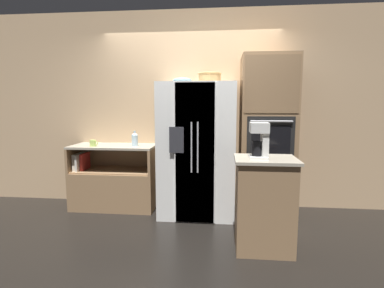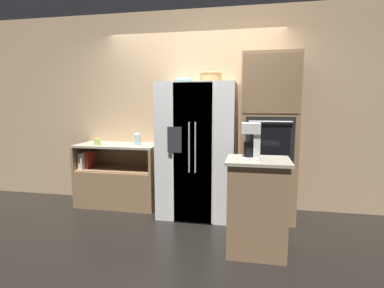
# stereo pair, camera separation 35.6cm
# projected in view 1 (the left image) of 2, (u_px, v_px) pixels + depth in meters

# --- Properties ---
(ground_plane) EXTENTS (20.00, 20.00, 0.00)m
(ground_plane) POSITION_uv_depth(u_px,v_px,m) (187.00, 215.00, 4.05)
(ground_plane) COLOR black
(wall_back) EXTENTS (12.00, 0.06, 2.80)m
(wall_back) POSITION_uv_depth(u_px,v_px,m) (191.00, 110.00, 4.36)
(wall_back) COLOR tan
(wall_back) RESTS_ON ground_plane
(counter_left) EXTENTS (1.18, 0.55, 0.91)m
(counter_left) POSITION_uv_depth(u_px,v_px,m) (114.00, 185.00, 4.31)
(counter_left) COLOR #93704C
(counter_left) RESTS_ON ground_plane
(refrigerator) EXTENTS (0.99, 0.80, 1.76)m
(refrigerator) POSITION_uv_depth(u_px,v_px,m) (197.00, 150.00, 4.01)
(refrigerator) COLOR white
(refrigerator) RESTS_ON ground_plane
(wall_oven) EXTENTS (0.69, 0.71, 2.10)m
(wall_oven) POSITION_uv_depth(u_px,v_px,m) (266.00, 137.00, 3.95)
(wall_oven) COLOR #93704C
(wall_oven) RESTS_ON ground_plane
(island_counter) EXTENTS (0.62, 0.51, 0.95)m
(island_counter) POSITION_uv_depth(u_px,v_px,m) (264.00, 204.00, 3.05)
(island_counter) COLOR #93704C
(island_counter) RESTS_ON ground_plane
(wicker_basket) EXTENTS (0.31, 0.31, 0.14)m
(wicker_basket) POSITION_uv_depth(u_px,v_px,m) (210.00, 78.00, 3.95)
(wicker_basket) COLOR tan
(wicker_basket) RESTS_ON refrigerator
(fruit_bowl) EXTENTS (0.25, 0.25, 0.08)m
(fruit_bowl) POSITION_uv_depth(u_px,v_px,m) (182.00, 80.00, 4.00)
(fruit_bowl) COLOR #668C99
(fruit_bowl) RESTS_ON refrigerator
(bottle_tall) EXTENTS (0.09, 0.09, 0.21)m
(bottle_tall) POSITION_uv_depth(u_px,v_px,m) (135.00, 139.00, 4.13)
(bottle_tall) COLOR silver
(bottle_tall) RESTS_ON counter_left
(mug) EXTENTS (0.11, 0.08, 0.09)m
(mug) POSITION_uv_depth(u_px,v_px,m) (93.00, 143.00, 4.12)
(mug) COLOR #B2D166
(mug) RESTS_ON counter_left
(coffee_maker) EXTENTS (0.18, 0.20, 0.35)m
(coffee_maker) POSITION_uv_depth(u_px,v_px,m) (261.00, 139.00, 2.94)
(coffee_maker) COLOR white
(coffee_maker) RESTS_ON island_counter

